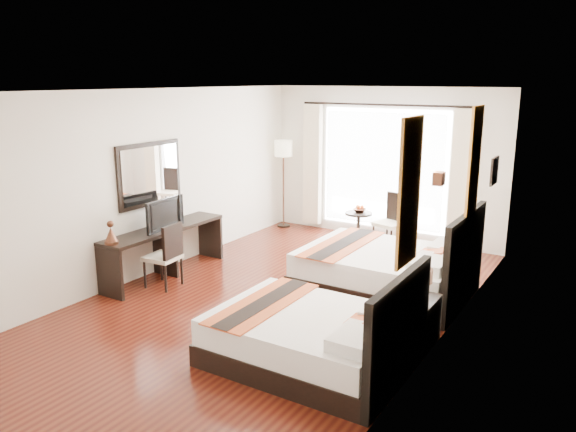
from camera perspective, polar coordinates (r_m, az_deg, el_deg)
The scene contains 28 objects.
floor at distance 7.69m, azimuth -1.47°, elevation -8.73°, with size 4.50×7.50×0.01m, color #3C100B.
ceiling at distance 7.10m, azimuth -1.61°, elevation 12.57°, with size 4.50×7.50×0.02m, color white.
wall_headboard at distance 6.35m, azimuth 15.67°, elevation -0.79°, with size 0.01×7.50×2.80m, color silver.
wall_desk at distance 8.68m, azimuth -14.05°, elevation 3.17°, with size 0.01×7.50×2.80m, color silver.
wall_window at distance 10.55m, azimuth 9.73°, elevation 5.22°, with size 4.50×0.01×2.80m, color silver.
window_glass at distance 10.55m, azimuth 9.68°, elevation 4.68°, with size 2.40×0.02×2.20m, color white.
sheer_curtain at distance 10.49m, azimuth 9.56°, elevation 4.63°, with size 2.30×0.02×2.10m, color white.
drape_left at distance 11.08m, azimuth 2.50°, elevation 5.19°, with size 0.35×0.14×2.35m, color beige.
drape_right at distance 10.01m, azimuth 17.16°, elevation 3.65°, with size 0.35×0.14×2.35m, color beige.
art_panel_near at distance 5.15m, azimuth 12.22°, elevation 2.35°, with size 0.03×0.50×1.35m, color maroon.
art_panel_far at distance 7.36m, azimuth 18.41°, elevation 5.35°, with size 0.03×0.50×1.35m, color maroon.
wall_sconce at distance 6.12m, azimuth 15.09°, elevation 3.69°, with size 0.10×0.14×0.14m, color #462619.
mirror_frame at distance 8.65m, azimuth -13.87°, elevation 4.16°, with size 0.04×1.25×0.95m, color black.
mirror_glass at distance 8.64m, azimuth -13.76°, elevation 4.14°, with size 0.01×1.12×0.82m, color white.
bed_near at distance 6.05m, azimuth 2.78°, elevation -12.15°, with size 2.04×1.59×1.15m.
bed_far at distance 8.04m, azimuth 10.19°, elevation -5.37°, with size 2.27×1.77×1.28m.
nightstand at distance 6.65m, azimuth 12.74°, elevation -10.29°, with size 0.45×0.56×0.54m, color black.
table_lamp at distance 6.60m, azimuth 13.54°, elevation -6.12°, with size 0.22×0.22×0.35m.
vase at distance 6.42m, azimuth 12.83°, elevation -8.32°, with size 0.12×0.12×0.13m, color black.
console_desk at distance 8.76m, azimuth -12.37°, elevation -3.53°, with size 0.50×2.20×0.76m, color black.
television at distance 8.54m, azimuth -12.79°, elevation 0.24°, with size 0.81×0.11×0.47m, color black.
bronze_figurine at distance 7.97m, azimuth -17.54°, elevation -1.73°, with size 0.19×0.19×0.28m, color #462619, non-canonical shape.
desk_chair at distance 8.32m, azimuth -12.45°, elevation -5.13°, with size 0.48×0.48×0.95m.
floor_lamp at distance 11.16m, azimuth -0.47°, elevation 6.31°, with size 0.35×0.35×1.75m.
side_table at distance 10.35m, azimuth 7.15°, elevation -1.16°, with size 0.49×0.49×0.57m, color black.
fruit_bowl at distance 10.30m, azimuth 7.29°, elevation 0.57°, with size 0.24×0.24×0.06m, color #422F17.
window_chair at distance 10.04m, azimuth 10.31°, elevation -1.65°, with size 0.57×0.57×0.99m.
jute_rug at distance 10.01m, azimuth 6.43°, elevation -3.32°, with size 1.11×0.75×0.01m, color tan.
Camera 1 is at (3.90, -5.93, 2.95)m, focal length 35.00 mm.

